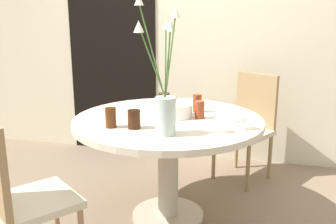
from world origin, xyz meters
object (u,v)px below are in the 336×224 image
Objects in this scene: chair_left_flank at (18,191)px; birthday_cake at (176,110)px; drink_glass_2 at (134,119)px; flower_vase at (164,97)px; drink_glass_3 at (200,110)px; drink_glass_0 at (111,118)px; side_plate at (229,117)px; chair_far_back at (249,121)px; drink_glass_1 at (197,103)px; drink_glass_4 at (164,101)px.

chair_left_flank is 1.07m from birthday_cake.
drink_glass_2 is (0.45, 0.51, 0.27)m from chair_left_flank.
drink_glass_3 is at bearing 70.34° from flower_vase.
birthday_cake is 0.28× the size of flower_vase.
flower_vase is 6.32× the size of drink_glass_0.
side_plate is 0.64m from drink_glass_2.
side_plate is (-0.11, -0.75, 0.22)m from chair_far_back.
drink_glass_1 is (-0.23, 0.12, 0.06)m from side_plate.
birthday_cake is 1.78× the size of drink_glass_0.
chair_far_back is 8.14× the size of drink_glass_2.
birthday_cake is at bearing -90.50° from chair_left_flank.
drink_glass_1 reaches higher than drink_glass_2.
drink_glass_1 is 0.24m from drink_glass_4.
flower_vase is at bearing -9.28° from drink_glass_0.
drink_glass_3 reaches higher than side_plate.
side_plate is at bearing 8.39° from birthday_cake.
drink_glass_0 is 0.14m from drink_glass_2.
chair_far_back is at bearing 60.51° from drink_glass_2.
chair_far_back is 4.22× the size of birthday_cake.
drink_glass_1 is at bearing 153.77° from side_plate.
drink_glass_4 is at bearing 176.35° from drink_glass_1.
birthday_cake is 0.20m from drink_glass_1.
drink_glass_1 is at bearing -3.65° from drink_glass_4.
drink_glass_3 is (0.34, 0.32, 0.00)m from drink_glass_2.
chair_far_back is 0.79m from side_plate.
flower_vase is at bearing -99.64° from drink_glass_1.
chair_far_back is at bearing -86.73° from chair_left_flank.
flower_vase is at bearing -109.66° from drink_glass_3.
chair_left_flank is at bearing -93.27° from chair_far_back.
drink_glass_2 is 0.50m from drink_glass_4.
drink_glass_0 is 0.55m from drink_glass_4.
drink_glass_0 is 1.08× the size of drink_glass_2.
chair_far_back is at bearing 55.65° from drink_glass_0.
drink_glass_2 is at bearing 5.63° from drink_glass_0.
drink_glass_3 is at bearing -96.74° from chair_left_flank.
chair_far_back is 7.79× the size of drink_glass_3.
drink_glass_3 is at bearing -79.81° from chair_far_back.
side_plate is at bearing 14.60° from drink_glass_3.
chair_left_flank is 1.27m from drink_glass_1.
birthday_cake is at bearing 45.78° from drink_glass_0.
drink_glass_2 is 0.92× the size of drink_glass_4.
drink_glass_4 is at bearing 83.91° from drink_glass_2.
chair_far_back is 1.32m from drink_glass_2.
drink_glass_4 is (-0.15, 0.57, -0.16)m from flower_vase.
flower_vase reaches higher than birthday_cake.
birthday_cake is at bearing 60.36° from drink_glass_2.
drink_glass_2 is (-0.29, -0.48, -0.01)m from drink_glass_1.
drink_glass_0 is at bearing -145.26° from drink_glass_3.
side_plate is 0.20m from drink_glass_3.
side_plate is 0.77m from drink_glass_0.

